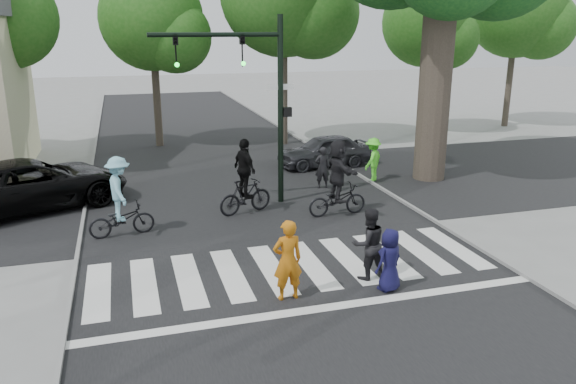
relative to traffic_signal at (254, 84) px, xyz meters
name	(u,v)px	position (x,y,z in m)	size (l,w,h in m)	color
ground	(304,284)	(-0.35, -6.20, -3.90)	(120.00, 120.00, 0.00)	gray
road_stem	(254,216)	(-0.35, -1.20, -3.90)	(10.00, 70.00, 0.01)	black
road_cross	(235,190)	(-0.35, 1.80, -3.89)	(70.00, 10.00, 0.01)	black
curb_left	(81,231)	(-5.40, -1.20, -3.85)	(0.10, 70.00, 0.10)	gray
curb_right	(402,201)	(4.70, -1.20, -3.85)	(0.10, 70.00, 0.10)	gray
crosswalk	(296,272)	(-0.35, -5.54, -3.89)	(10.00, 3.85, 0.01)	silver
traffic_signal	(254,84)	(0.00, 0.00, 0.00)	(4.45, 0.29, 6.00)	black
bg_tree_2	(158,23)	(-2.11, 10.42, 1.88)	(5.04, 4.80, 8.40)	brown
bg_tree_4	(432,27)	(11.88, 9.93, 1.73)	(4.83, 4.60, 8.15)	brown
bg_tree_5	(523,13)	(17.92, 10.50, 2.46)	(5.67, 5.40, 9.30)	brown
pedestrian_woman	(288,260)	(-0.92, -6.76, -3.01)	(0.65, 0.43, 1.79)	#C26A11
pedestrian_child	(390,260)	(1.34, -6.99, -3.19)	(0.70, 0.45, 1.43)	#12113A
pedestrian_adult	(368,244)	(1.16, -6.28, -3.05)	(0.83, 0.65, 1.70)	black
cyclist_left	(120,202)	(-4.27, -1.80, -2.92)	(1.86, 1.24, 2.26)	black
cyclist_mid	(245,183)	(-0.54, -0.83, -2.93)	(1.88, 1.19, 2.37)	black
cyclist_right	(338,182)	(2.14, -1.83, -2.84)	(1.91, 1.78, 2.38)	black
car_suv	(33,184)	(-6.93, 1.55, -3.09)	(2.69, 5.82, 1.62)	black
car_grey	(324,151)	(3.95, 4.28, -3.23)	(1.58, 3.92, 1.34)	#333338
bystander_hivis	(373,160)	(4.89, 1.57, -3.08)	(1.07, 0.61, 1.65)	#59F630
bystander_dark	(322,168)	(2.74, 1.18, -3.14)	(0.56, 0.37, 1.53)	black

